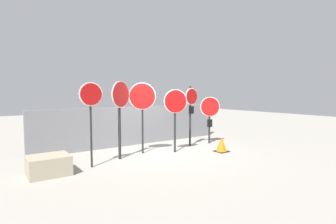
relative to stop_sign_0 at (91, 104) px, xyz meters
The scene contains 10 objects.
ground_plane 3.23m from the stop_sign_0, ahead, with size 40.00×40.00×0.00m, color gray.
fence_back 3.59m from the stop_sign_0, 39.81° to the left, with size 8.15×0.12×1.56m.
stop_sign_0 is the anchor object (origin of this frame).
stop_sign_1 1.14m from the stop_sign_0, 19.86° to the left, with size 0.77×0.40×2.49m.
stop_sign_2 2.12m from the stop_sign_0, 17.79° to the left, with size 0.80×0.53×2.47m.
stop_sign_3 3.07m from the stop_sign_0, ahead, with size 0.81×0.31×2.24m.
stop_sign_4 4.28m from the stop_sign_0, ahead, with size 0.66×0.17×2.38m.
stop_sign_5 5.26m from the stop_sign_0, ahead, with size 0.73×0.43×1.97m.
traffic_cone_0 4.81m from the stop_sign_0, ahead, with size 0.45×0.45×0.52m.
storage_crate 1.94m from the stop_sign_0, behind, with size 1.01×0.85×0.51m.
Camera 1 is at (-5.12, -7.56, 2.14)m, focal length 28.00 mm.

